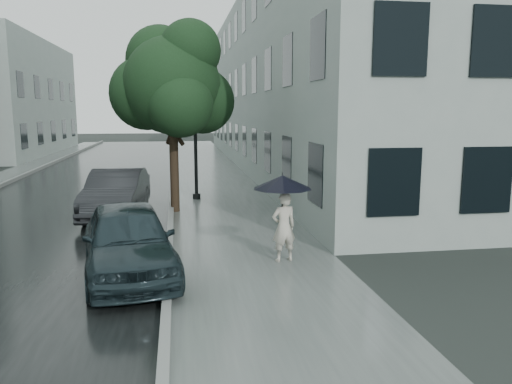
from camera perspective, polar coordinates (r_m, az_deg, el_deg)
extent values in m
plane|color=black|center=(9.30, -0.14, -10.46)|extent=(120.00, 120.00, 0.00)
cube|color=slate|center=(20.95, -4.51, 0.72)|extent=(3.50, 60.00, 0.01)
cube|color=slate|center=(20.88, -9.51, 0.79)|extent=(0.15, 60.00, 0.15)
cube|color=black|center=(21.22, -19.00, 0.34)|extent=(6.85, 60.00, 0.00)
cube|color=#8E9B94|center=(28.99, 4.79, 12.04)|extent=(7.00, 36.00, 9.00)
cube|color=black|center=(28.38, -2.21, 12.12)|extent=(0.08, 32.40, 7.20)
cube|color=#8E9B94|center=(40.61, -27.25, 9.58)|extent=(7.00, 18.00, 8.00)
cube|color=black|center=(39.68, -22.40, 9.94)|extent=(0.08, 16.20, 6.40)
imported|color=#BDB7A6|center=(10.44, 3.19, -4.03)|extent=(0.60, 0.46, 1.46)
cylinder|color=black|center=(10.29, 3.02, -1.13)|extent=(0.02, 0.02, 0.55)
cone|color=black|center=(10.22, 3.04, 1.15)|extent=(1.40, 1.40, 0.28)
cylinder|color=black|center=(10.20, 3.05, 2.04)|extent=(0.02, 0.02, 0.08)
cylinder|color=black|center=(10.35, 3.01, -2.78)|extent=(0.03, 0.03, 0.06)
cylinder|color=#332619|center=(15.66, -9.32, 2.73)|extent=(0.27, 0.27, 2.74)
sphere|color=#19381D|center=(15.58, -9.57, 11.91)|extent=(2.95, 2.95, 2.95)
sphere|color=#19381D|center=(15.92, -6.17, 10.29)|extent=(2.03, 2.03, 2.03)
sphere|color=#19381D|center=(16.05, -12.43, 10.96)|extent=(2.27, 2.27, 2.27)
sphere|color=#19381D|center=(14.77, -8.66, 9.85)|extent=(1.91, 1.91, 1.91)
sphere|color=#19381D|center=(16.31, -10.86, 14.56)|extent=(2.15, 2.15, 2.15)
sphere|color=#19381D|center=(15.44, -7.53, 15.77)|extent=(1.83, 1.83, 1.83)
cylinder|color=black|center=(17.68, -6.94, 6.48)|extent=(0.12, 0.12, 4.55)
cylinder|color=black|center=(17.92, -6.80, -0.49)|extent=(0.28, 0.28, 0.20)
cylinder|color=black|center=(17.73, -7.92, 13.83)|extent=(0.51, 0.14, 0.08)
sphere|color=silver|center=(17.75, -8.91, 13.64)|extent=(0.32, 0.32, 0.32)
imported|color=#1A282C|center=(9.90, -14.40, -5.30)|extent=(2.28, 4.28, 1.39)
imported|color=black|center=(15.45, -15.63, -0.09)|extent=(1.75, 4.31, 1.39)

